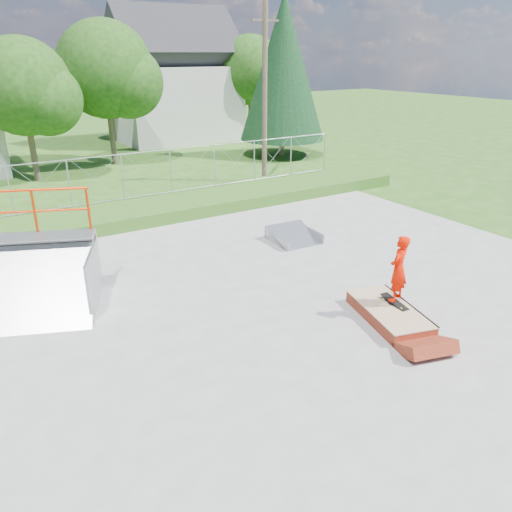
{
  "coord_description": "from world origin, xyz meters",
  "views": [
    {
      "loc": [
        -5.66,
        -8.37,
        5.87
      ],
      "look_at": [
        0.51,
        1.54,
        1.1
      ],
      "focal_mm": 35.0,
      "sensor_mm": 36.0,
      "label": 1
    }
  ],
  "objects_px": {
    "grind_box": "(389,314)",
    "skater": "(398,271)",
    "quarter_pipe": "(29,260)",
    "flat_bank_ramp": "(294,236)"
  },
  "relations": [
    {
      "from": "flat_bank_ramp",
      "to": "skater",
      "type": "relative_size",
      "value": 0.96
    },
    {
      "from": "grind_box",
      "to": "quarter_pipe",
      "type": "distance_m",
      "value": 8.52
    },
    {
      "from": "quarter_pipe",
      "to": "skater",
      "type": "distance_m",
      "value": 8.59
    },
    {
      "from": "grind_box",
      "to": "quarter_pipe",
      "type": "bearing_deg",
      "value": 160.44
    },
    {
      "from": "grind_box",
      "to": "skater",
      "type": "distance_m",
      "value": 1.04
    },
    {
      "from": "flat_bank_ramp",
      "to": "skater",
      "type": "bearing_deg",
      "value": -97.24
    },
    {
      "from": "flat_bank_ramp",
      "to": "skater",
      "type": "xyz_separation_m",
      "value": [
        -0.97,
        -5.37,
        0.96
      ]
    },
    {
      "from": "grind_box",
      "to": "flat_bank_ramp",
      "type": "relative_size",
      "value": 1.63
    },
    {
      "from": "quarter_pipe",
      "to": "skater",
      "type": "height_order",
      "value": "quarter_pipe"
    },
    {
      "from": "grind_box",
      "to": "skater",
      "type": "height_order",
      "value": "skater"
    }
  ]
}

